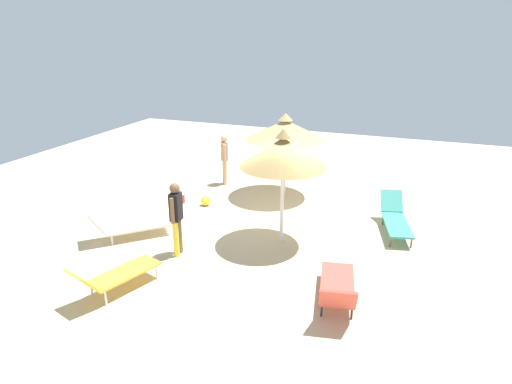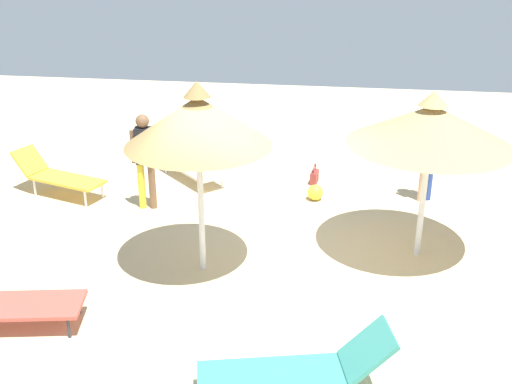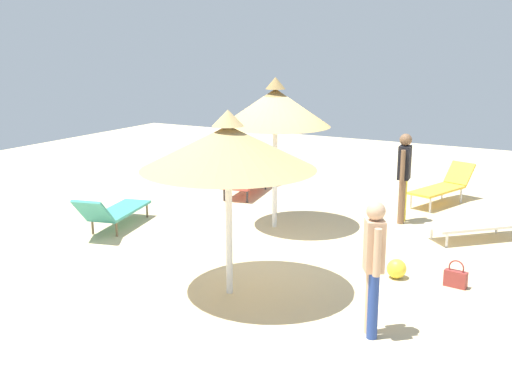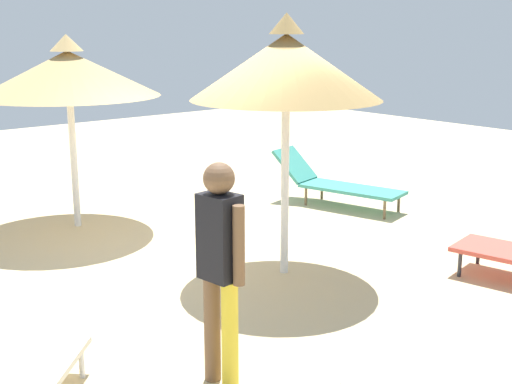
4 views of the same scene
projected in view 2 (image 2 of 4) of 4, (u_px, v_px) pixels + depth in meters
The scene contains 10 objects.
ground at pixel (250, 267), 9.48m from camera, with size 24.00×24.00×0.10m, color beige.
parasol_umbrella_back at pixel (198, 121), 8.47m from camera, with size 2.06×2.06×2.85m.
parasol_umbrella_far_right at pixel (431, 125), 8.97m from camera, with size 2.42×2.42×2.61m.
lounge_chair_edge at pixel (299, 369), 6.64m from camera, with size 1.06×2.16×0.81m.
lounge_chair_far_left at pixel (186, 160), 12.74m from camera, with size 1.84×1.83×0.87m.
lounge_chair_near_left at pixel (57, 175), 11.84m from camera, with size 1.10×1.93×0.82m.
person_standing_front at pixel (145, 155), 11.03m from camera, with size 0.25×0.48×1.76m.
person_standing_near_right at pixel (429, 152), 11.37m from camera, with size 0.31×0.39×1.69m.
handbag at pixel (314, 176), 12.49m from camera, with size 0.34×0.16×0.41m.
beach_ball at pixel (315, 193), 11.69m from camera, with size 0.30×0.30×0.30m, color yellow.
Camera 2 is at (-8.19, -1.33, 4.68)m, focal length 43.69 mm.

